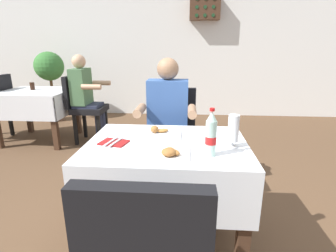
{
  "coord_description": "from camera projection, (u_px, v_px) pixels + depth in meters",
  "views": [
    {
      "loc": [
        -0.02,
        -1.53,
        1.33
      ],
      "look_at": [
        -0.14,
        0.12,
        0.83
      ],
      "focal_mm": 27.59,
      "sensor_mm": 36.0,
      "label": 1
    }
  ],
  "objects": [
    {
      "name": "ground_plane",
      "position": [
        187.0,
        243.0,
        1.84
      ],
      "size": [
        11.0,
        11.0,
        0.0
      ],
      "primitive_type": "plane",
      "color": "brown"
    },
    {
      "name": "back_wall",
      "position": [
        189.0,
        41.0,
        5.1
      ],
      "size": [
        11.0,
        0.12,
        2.95
      ],
      "primitive_type": "cube",
      "color": "white",
      "rests_on": "ground"
    },
    {
      "name": "main_dining_table",
      "position": [
        167.0,
        169.0,
        1.71
      ],
      "size": [
        1.03,
        0.77,
        0.75
      ],
      "color": "white",
      "rests_on": "ground"
    },
    {
      "name": "chair_far_diner_seat",
      "position": [
        173.0,
        134.0,
        2.46
      ],
      "size": [
        0.44,
        0.5,
        0.97
      ],
      "color": "black",
      "rests_on": "ground"
    },
    {
      "name": "seated_diner_far",
      "position": [
        167.0,
        121.0,
        2.31
      ],
      "size": [
        0.5,
        0.46,
        1.26
      ],
      "color": "#282D42",
      "rests_on": "ground"
    },
    {
      "name": "plate_near_camera",
      "position": [
        170.0,
        152.0,
        1.45
      ],
      "size": [
        0.23,
        0.23,
        0.05
      ],
      "color": "white",
      "rests_on": "main_dining_table"
    },
    {
      "name": "plate_far_diner",
      "position": [
        162.0,
        132.0,
        1.82
      ],
      "size": [
        0.26,
        0.26,
        0.06
      ],
      "color": "white",
      "rests_on": "main_dining_table"
    },
    {
      "name": "beer_glass_left",
      "position": [
        233.0,
        130.0,
        1.56
      ],
      "size": [
        0.07,
        0.07,
        0.2
      ],
      "color": "white",
      "rests_on": "main_dining_table"
    },
    {
      "name": "cola_bottle_primary",
      "position": [
        211.0,
        135.0,
        1.42
      ],
      "size": [
        0.06,
        0.06,
        0.27
      ],
      "color": "silver",
      "rests_on": "main_dining_table"
    },
    {
      "name": "napkin_cutlery_set",
      "position": [
        114.0,
        142.0,
        1.65
      ],
      "size": [
        0.2,
        0.2,
        0.01
      ],
      "color": "maroon",
      "rests_on": "main_dining_table"
    },
    {
      "name": "background_dining_table",
      "position": [
        38.0,
        103.0,
        3.78
      ],
      "size": [
        0.95,
        0.86,
        0.75
      ],
      "color": "white",
      "rests_on": "ground"
    },
    {
      "name": "background_chair_right",
      "position": [
        83.0,
        105.0,
        3.73
      ],
      "size": [
        0.5,
        0.44,
        0.97
      ],
      "color": "black",
      "rests_on": "ground"
    },
    {
      "name": "background_patron",
      "position": [
        86.0,
        94.0,
        3.69
      ],
      "size": [
        0.46,
        0.5,
        1.26
      ],
      "color": "#282D42",
      "rests_on": "ground"
    },
    {
      "name": "background_table_tumbler",
      "position": [
        32.0,
        86.0,
        3.77
      ],
      "size": [
        0.06,
        0.06,
        0.11
      ],
      "primitive_type": "cylinder",
      "color": "black",
      "rests_on": "background_dining_table"
    },
    {
      "name": "potted_plant_corner",
      "position": [
        50.0,
        77.0,
        4.8
      ],
      "size": [
        0.53,
        0.53,
        1.29
      ],
      "color": "brown",
      "rests_on": "ground"
    },
    {
      "name": "wall_bottle_rack",
      "position": [
        205.0,
        8.0,
        4.76
      ],
      "size": [
        0.56,
        0.21,
        0.42
      ],
      "color": "#472D1E"
    }
  ]
}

